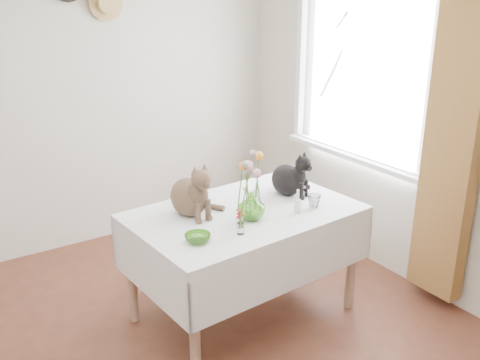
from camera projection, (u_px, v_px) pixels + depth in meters
room at (189, 187)px, 2.62m from camera, size 4.08×4.58×2.58m
window at (361, 92)px, 4.21m from camera, size 0.12×1.52×1.32m
curtain at (452, 151)px, 3.54m from camera, size 0.12×0.38×2.10m
dining_table at (244, 237)px, 3.58m from camera, size 1.52×1.04×0.78m
tabby_cat at (189, 187)px, 3.40m from camera, size 0.29×0.35×0.37m
black_cat at (287, 172)px, 3.75m from camera, size 0.31×0.34×0.33m
flower_vase at (252, 206)px, 3.36m from camera, size 0.23×0.23×0.18m
green_bowl at (198, 238)px, 3.08m from camera, size 0.20×0.20×0.05m
drinking_glass at (314, 201)px, 3.56m from camera, size 0.11×0.11×0.09m
candlestick at (298, 205)px, 3.48m from camera, size 0.04×0.04×0.16m
berry_jar at (240, 222)px, 3.16m from camera, size 0.04×0.04×0.18m
porcelain_figurine at (304, 191)px, 3.75m from camera, size 0.05×0.05×0.09m
flower_bouquet at (250, 167)px, 3.28m from camera, size 0.17×0.12×0.39m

